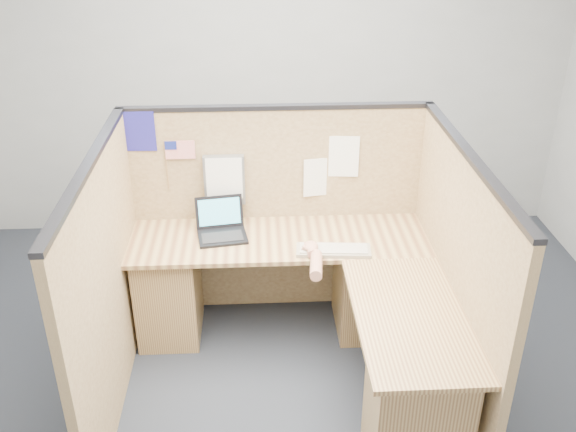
{
  "coord_description": "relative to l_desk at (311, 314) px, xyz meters",
  "views": [
    {
      "loc": [
        -0.14,
        -2.98,
        2.81
      ],
      "look_at": [
        0.05,
        0.5,
        0.98
      ],
      "focal_mm": 40.0,
      "sensor_mm": 36.0,
      "label": 1
    }
  ],
  "objects": [
    {
      "name": "paper_right",
      "position": [
        0.1,
        0.68,
        0.63
      ],
      "size": [
        0.21,
        0.04,
        0.27
      ],
      "primitive_type": "cube",
      "rotation": [
        0.0,
        0.0,
        0.15
      ],
      "color": "white",
      "rests_on": "cubicle_partitions"
    },
    {
      "name": "mouse",
      "position": [
        0.01,
        0.19,
        0.36
      ],
      "size": [
        0.12,
        0.08,
        0.05
      ],
      "primitive_type": "ellipsoid",
      "rotation": [
        0.0,
        0.0,
        0.13
      ],
      "color": "silver",
      "rests_on": "l_desk"
    },
    {
      "name": "laptop",
      "position": [
        -0.55,
        0.47,
        0.39
      ],
      "size": [
        0.35,
        0.34,
        0.23
      ],
      "rotation": [
        0.0,
        0.0,
        0.15
      ],
      "color": "black",
      "rests_on": "l_desk"
    },
    {
      "name": "keyboard",
      "position": [
        0.15,
        0.19,
        0.35
      ],
      "size": [
        0.48,
        0.2,
        0.03
      ],
      "rotation": [
        0.0,
        0.0,
        -0.08
      ],
      "color": "gray",
      "rests_on": "l_desk"
    },
    {
      "name": "wall_back",
      "position": [
        -0.18,
        1.96,
        1.01
      ],
      "size": [
        5.0,
        0.0,
        5.0
      ],
      "primitive_type": "plane",
      "rotation": [
        1.57,
        0.0,
        0.0
      ],
      "color": "gray",
      "rests_on": "floor"
    },
    {
      "name": "blue_poster",
      "position": [
        -1.06,
        0.68,
        0.98
      ],
      "size": [
        0.2,
        0.01,
        0.27
      ],
      "primitive_type": "cube",
      "rotation": [
        0.0,
        0.0,
        -0.03
      ],
      "color": "navy",
      "rests_on": "cubicle_partitions"
    },
    {
      "name": "paper_left",
      "position": [
        0.25,
        0.68,
        0.78
      ],
      "size": [
        0.23,
        0.02,
        0.29
      ],
      "primitive_type": "cube",
      "rotation": [
        0.0,
        0.0,
        -0.09
      ],
      "color": "white",
      "rests_on": "cubicle_partitions"
    },
    {
      "name": "american_flag",
      "position": [
        -0.84,
        0.67,
        0.84
      ],
      "size": [
        0.2,
        0.01,
        0.34
      ],
      "color": "olive",
      "rests_on": "cubicle_partitions"
    },
    {
      "name": "cubicle_partitions",
      "position": [
        -0.18,
        0.14,
        0.38
      ],
      "size": [
        2.06,
        1.83,
        1.53
      ],
      "color": "brown",
      "rests_on": "floor"
    },
    {
      "name": "l_desk",
      "position": [
        0.0,
        0.0,
        0.0
      ],
      "size": [
        1.95,
        1.75,
        0.73
      ],
      "color": "brown",
      "rests_on": "floor"
    },
    {
      "name": "hand_forearm",
      "position": [
        0.02,
        0.05,
        0.38
      ],
      "size": [
        0.11,
        0.39,
        0.08
      ],
      "color": "tan",
      "rests_on": "l_desk"
    },
    {
      "name": "floor",
      "position": [
        -0.18,
        -0.29,
        -0.39
      ],
      "size": [
        5.0,
        5.0,
        0.0
      ],
      "primitive_type": "plane",
      "color": "black",
      "rests_on": "ground"
    },
    {
      "name": "file_holder",
      "position": [
        -0.54,
        0.66,
        0.64
      ],
      "size": [
        0.27,
        0.05,
        0.35
      ],
      "color": "slate",
      "rests_on": "cubicle_partitions"
    }
  ]
}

